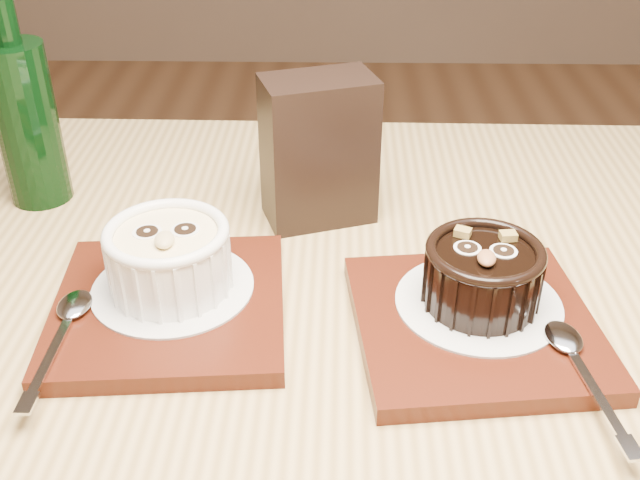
# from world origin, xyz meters

# --- Properties ---
(table) EXTENTS (1.21, 0.81, 0.75)m
(table) POSITION_xyz_m (-0.19, -0.28, 0.66)
(table) COLOR #9D7C44
(table) RESTS_ON ground
(tray_left) EXTENTS (0.19, 0.19, 0.01)m
(tray_left) POSITION_xyz_m (-0.32, -0.26, 0.76)
(tray_left) COLOR #47180B
(tray_left) RESTS_ON table
(doily_left) EXTENTS (0.13, 0.13, 0.00)m
(doily_left) POSITION_xyz_m (-0.31, -0.25, 0.77)
(doily_left) COLOR silver
(doily_left) RESTS_ON tray_left
(ramekin_white) EXTENTS (0.10, 0.10, 0.06)m
(ramekin_white) POSITION_xyz_m (-0.31, -0.25, 0.80)
(ramekin_white) COLOR white
(ramekin_white) RESTS_ON doily_left
(spoon_left) EXTENTS (0.03, 0.13, 0.01)m
(spoon_left) POSITION_xyz_m (-0.39, -0.31, 0.77)
(spoon_left) COLOR silver
(spoon_left) RESTS_ON tray_left
(tray_right) EXTENTS (0.20, 0.20, 0.01)m
(tray_right) POSITION_xyz_m (-0.08, -0.28, 0.76)
(tray_right) COLOR #47180B
(tray_right) RESTS_ON table
(doily_right) EXTENTS (0.13, 0.13, 0.00)m
(doily_right) POSITION_xyz_m (-0.07, -0.26, 0.77)
(doily_right) COLOR silver
(doily_right) RESTS_ON tray_right
(ramekin_dark) EXTENTS (0.09, 0.09, 0.05)m
(ramekin_dark) POSITION_xyz_m (-0.07, -0.26, 0.79)
(ramekin_dark) COLOR black
(ramekin_dark) RESTS_ON doily_right
(spoon_right) EXTENTS (0.04, 0.14, 0.01)m
(spoon_right) POSITION_xyz_m (-0.01, -0.34, 0.77)
(spoon_right) COLOR silver
(spoon_right) RESTS_ON tray_right
(condiment_stand) EXTENTS (0.11, 0.09, 0.14)m
(condiment_stand) POSITION_xyz_m (-0.20, -0.11, 0.82)
(condiment_stand) COLOR black
(condiment_stand) RESTS_ON table
(green_bottle) EXTENTS (0.06, 0.06, 0.22)m
(green_bottle) POSITION_xyz_m (-0.48, -0.07, 0.84)
(green_bottle) COLOR black
(green_bottle) RESTS_ON table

